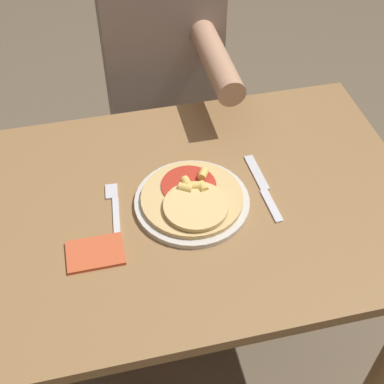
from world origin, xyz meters
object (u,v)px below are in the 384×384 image
fork (114,208)px  person_diner (163,73)px  plate (192,202)px  knife (264,188)px  dining_table (187,240)px  pizza (193,198)px

fork → person_diner: size_ratio=0.14×
plate → knife: plate is taller
person_diner → knife: bearing=-77.9°
knife → person_diner: bearing=102.1°
knife → dining_table: bearing=179.7°
plate → knife: size_ratio=1.18×
dining_table → fork: bearing=174.2°
knife → pizza: bearing=-175.6°
fork → knife: size_ratio=0.80×
dining_table → pizza: (0.01, -0.01, 0.16)m
pizza → knife: bearing=4.4°
dining_table → pizza: 0.16m
knife → person_diner: size_ratio=0.18×
pizza → knife: 0.17m
pizza → knife: pizza is taller
fork → person_diner: (0.22, 0.58, -0.06)m
pizza → dining_table: bearing=129.4°
dining_table → plate: (0.01, -0.01, 0.14)m
plate → person_diner: size_ratio=0.21×
pizza → person_diner: person_diner is taller
plate → person_diner: (0.05, 0.61, -0.06)m
plate → knife: bearing=2.9°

